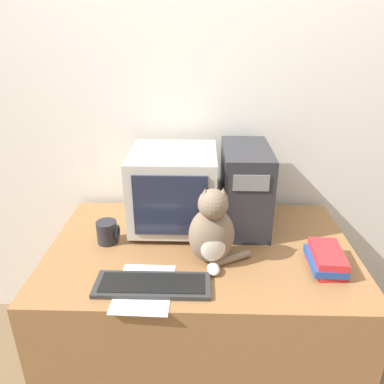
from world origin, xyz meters
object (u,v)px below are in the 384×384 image
Objects in this scene: book_stack at (327,260)px; mug at (109,232)px; pen at (139,274)px; computer_tower at (246,187)px; keyboard at (154,285)px; crt_monitor at (174,189)px; cat at (213,231)px.

mug reaches higher than book_stack.
pen is at bearing -54.41° from mug.
computer_tower is 0.94× the size of keyboard.
book_stack is 2.07× the size of mug.
keyboard is at bearing -52.64° from mug.
pen is (-0.11, -0.41, -0.19)m from crt_monitor.
keyboard is 2.04× the size of book_stack.
crt_monitor is at bearing 29.80° from mug.
computer_tower is at bearing 43.91° from pen.
computer_tower is at bearing 52.53° from keyboard.
computer_tower is at bearing 16.92° from mug.
computer_tower reaches higher than cat.
book_stack reaches higher than keyboard.
pen is (-0.45, -0.44, -0.19)m from computer_tower.
keyboard is (-0.39, -0.51, -0.19)m from computer_tower.
book_stack is (0.64, -0.34, -0.16)m from crt_monitor.
computer_tower is at bearing 4.31° from crt_monitor.
computer_tower is 0.67m from keyboard.
keyboard is at bearing -148.31° from cat.
cat reaches higher than keyboard.
cat is (-0.16, -0.34, -0.05)m from computer_tower.
crt_monitor reaches higher than keyboard.
crt_monitor reaches higher than cat.
crt_monitor is at bearing 114.52° from cat.
mug is at bearing -150.20° from crt_monitor.
crt_monitor is 2.74× the size of pen.
cat reaches higher than mug.
cat is 3.33× the size of mug.
keyboard is 0.32m from cat.
keyboard is 0.40m from mug.
pen is at bearing -174.69° from book_stack.
keyboard is at bearing -95.77° from crt_monitor.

